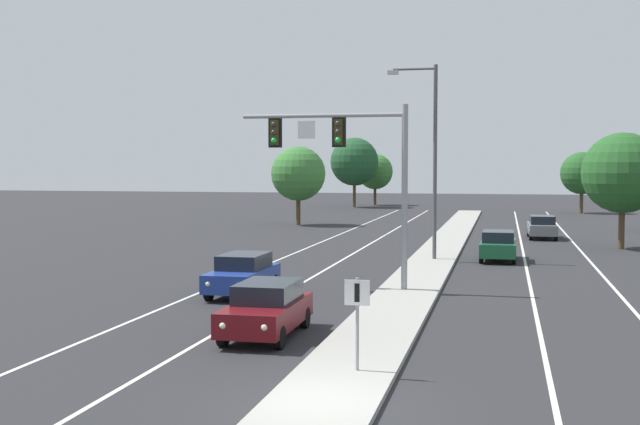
% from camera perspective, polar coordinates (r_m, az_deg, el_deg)
% --- Properties ---
extents(ground_plane, '(260.00, 260.00, 0.00)m').
position_cam_1_polar(ground_plane, '(17.29, 0.12, -13.43)').
color(ground_plane, '#28282B').
extents(median_island, '(2.40, 110.00, 0.15)m').
position_cam_1_polar(median_island, '(34.69, 6.67, -4.85)').
color(median_island, '#9E9B93').
rests_on(median_island, ground).
extents(lane_stripe_oncoming_center, '(0.14, 100.00, 0.01)m').
position_cam_1_polar(lane_stripe_oncoming_center, '(42.28, 1.33, -3.46)').
color(lane_stripe_oncoming_center, silver).
rests_on(lane_stripe_oncoming_center, ground).
extents(lane_stripe_receding_center, '(0.14, 100.00, 0.01)m').
position_cam_1_polar(lane_stripe_receding_center, '(41.47, 14.19, -3.70)').
color(lane_stripe_receding_center, silver).
rests_on(lane_stripe_receding_center, ground).
extents(edge_stripe_left, '(0.14, 100.00, 0.01)m').
position_cam_1_polar(edge_stripe_left, '(43.05, -2.99, -3.34)').
color(edge_stripe_left, silver).
rests_on(edge_stripe_left, ground).
extents(edge_stripe_right, '(0.14, 100.00, 0.01)m').
position_cam_1_polar(edge_stripe_right, '(41.68, 18.74, -3.73)').
color(edge_stripe_right, silver).
rests_on(edge_stripe_right, ground).
extents(overhead_signal_mast, '(6.66, 0.44, 7.20)m').
position_cam_1_polar(overhead_signal_mast, '(32.20, 2.22, 3.87)').
color(overhead_signal_mast, gray).
rests_on(overhead_signal_mast, median_island).
extents(median_sign_post, '(0.60, 0.10, 2.20)m').
position_cam_1_polar(median_sign_post, '(19.32, 2.61, -6.82)').
color(median_sign_post, gray).
rests_on(median_sign_post, median_island).
extents(street_lamp_median, '(2.58, 0.28, 10.00)m').
position_cam_1_polar(street_lamp_median, '(42.59, 7.74, 4.36)').
color(street_lamp_median, '#4C4C51').
rests_on(street_lamp_median, median_island).
extents(car_oncoming_darkred, '(1.86, 4.48, 1.58)m').
position_cam_1_polar(car_oncoming_darkred, '(23.97, -3.75, -6.70)').
color(car_oncoming_darkred, '#5B0F14').
rests_on(car_oncoming_darkred, ground).
extents(car_oncoming_blue, '(1.83, 4.48, 1.58)m').
position_cam_1_polar(car_oncoming_blue, '(31.58, -5.41, -4.29)').
color(car_oncoming_blue, navy).
rests_on(car_oncoming_blue, ground).
extents(car_receding_green, '(1.87, 4.49, 1.58)m').
position_cam_1_polar(car_receding_green, '(43.70, 12.34, -2.24)').
color(car_receding_green, '#195633').
rests_on(car_receding_green, ground).
extents(car_receding_grey, '(1.89, 4.50, 1.58)m').
position_cam_1_polar(car_receding_grey, '(57.60, 15.24, -0.96)').
color(car_receding_grey, slate).
rests_on(car_receding_grey, ground).
extents(tree_far_right_a, '(4.80, 4.80, 6.95)m').
position_cam_1_polar(tree_far_right_a, '(51.71, 20.38, 2.60)').
color(tree_far_right_a, '#4C3823').
rests_on(tree_far_right_a, ground).
extents(tree_far_left_c, '(4.56, 4.56, 6.59)m').
position_cam_1_polar(tree_far_left_c, '(68.18, -1.53, 2.72)').
color(tree_far_left_c, '#4C3823').
rests_on(tree_far_left_c, ground).
extents(tree_far_left_b, '(5.75, 5.75, 8.33)m').
position_cam_1_polar(tree_far_left_b, '(97.55, 2.42, 3.56)').
color(tree_far_left_b, '#4C3823').
rests_on(tree_far_left_b, ground).
extents(tree_far_left_a, '(4.48, 4.48, 6.48)m').
position_cam_1_polar(tree_far_left_a, '(102.82, 3.86, 2.87)').
color(tree_far_left_a, '#4C3823').
rests_on(tree_far_left_a, ground).
extents(tree_far_right_c, '(4.43, 4.43, 6.41)m').
position_cam_1_polar(tree_far_right_c, '(89.40, 17.82, 2.62)').
color(tree_far_right_c, '#4C3823').
rests_on(tree_far_right_c, ground).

